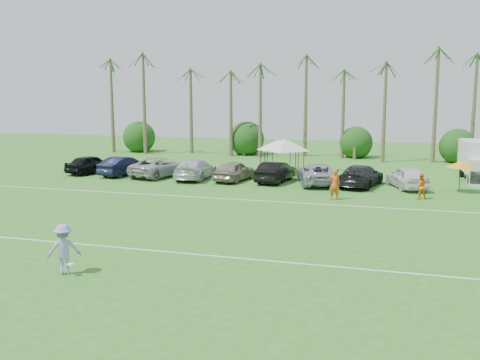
# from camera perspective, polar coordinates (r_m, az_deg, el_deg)

# --- Properties ---
(ground) EXTENTS (120.00, 120.00, 0.00)m
(ground) POSITION_cam_1_polar(r_m,az_deg,el_deg) (22.17, -11.71, -8.80)
(ground) COLOR #307121
(ground) RESTS_ON ground
(field_lines) EXTENTS (80.00, 12.10, 0.01)m
(field_lines) POSITION_cam_1_polar(r_m,az_deg,el_deg) (29.19, -4.34, -4.24)
(field_lines) COLOR white
(field_lines) RESTS_ON ground
(palm_tree_0) EXTENTS (2.40, 2.40, 8.90)m
(palm_tree_0) POSITION_cam_1_polar(r_m,az_deg,el_deg) (65.01, -13.46, 9.56)
(palm_tree_0) COLOR brown
(palm_tree_0) RESTS_ON ground
(palm_tree_1) EXTENTS (2.40, 2.40, 9.90)m
(palm_tree_1) POSITION_cam_1_polar(r_m,az_deg,el_deg) (62.72, -9.45, 10.51)
(palm_tree_1) COLOR brown
(palm_tree_1) RESTS_ON ground
(palm_tree_2) EXTENTS (2.40, 2.40, 10.90)m
(palm_tree_2) POSITION_cam_1_polar(r_m,az_deg,el_deg) (60.76, -5.13, 11.45)
(palm_tree_2) COLOR brown
(palm_tree_2) RESTS_ON ground
(palm_tree_3) EXTENTS (2.40, 2.40, 11.90)m
(palm_tree_3) POSITION_cam_1_polar(r_m,az_deg,el_deg) (59.46, -1.47, 12.35)
(palm_tree_3) COLOR brown
(palm_tree_3) RESTS_ON ground
(palm_tree_4) EXTENTS (2.40, 2.40, 8.90)m
(palm_tree_4) POSITION_cam_1_polar(r_m,az_deg,el_deg) (58.28, 2.35, 9.87)
(palm_tree_4) COLOR brown
(palm_tree_4) RESTS_ON ground
(palm_tree_5) EXTENTS (2.40, 2.40, 9.90)m
(palm_tree_5) POSITION_cam_1_polar(r_m,az_deg,el_deg) (57.47, 6.30, 10.71)
(palm_tree_5) COLOR brown
(palm_tree_5) RESTS_ON ground
(palm_tree_6) EXTENTS (2.40, 2.40, 10.90)m
(palm_tree_6) POSITION_cam_1_polar(r_m,az_deg,el_deg) (56.94, 10.36, 11.50)
(palm_tree_6) COLOR brown
(palm_tree_6) RESTS_ON ground
(palm_tree_7) EXTENTS (2.40, 2.40, 11.90)m
(palm_tree_7) POSITION_cam_1_polar(r_m,az_deg,el_deg) (56.70, 14.50, 12.23)
(palm_tree_7) COLOR brown
(palm_tree_7) RESTS_ON ground
(palm_tree_8) EXTENTS (2.40, 2.40, 8.90)m
(palm_tree_8) POSITION_cam_1_polar(r_m,az_deg,el_deg) (56.64, 19.52, 9.38)
(palm_tree_8) COLOR brown
(palm_tree_8) RESTS_ON ground
(bush_tree_0) EXTENTS (4.00, 4.00, 4.00)m
(bush_tree_0) POSITION_cam_1_polar(r_m,az_deg,el_deg) (64.67, -10.52, 4.62)
(bush_tree_0) COLOR brown
(bush_tree_0) RESTS_ON ground
(bush_tree_1) EXTENTS (4.00, 4.00, 4.00)m
(bush_tree_1) POSITION_cam_1_polar(r_m,az_deg,el_deg) (59.96, 0.68, 4.43)
(bush_tree_1) COLOR brown
(bush_tree_1) RESTS_ON ground
(bush_tree_2) EXTENTS (4.00, 4.00, 4.00)m
(bush_tree_2) POSITION_cam_1_polar(r_m,az_deg,el_deg) (57.92, 12.22, 4.05)
(bush_tree_2) COLOR brown
(bush_tree_2) RESTS_ON ground
(bush_tree_3) EXTENTS (4.00, 4.00, 4.00)m
(bush_tree_3) POSITION_cam_1_polar(r_m,az_deg,el_deg) (58.08, 22.13, 3.60)
(bush_tree_3) COLOR brown
(bush_tree_3) RESTS_ON ground
(sideline_player_a) EXTENTS (0.81, 0.63, 1.99)m
(sideline_player_a) POSITION_cam_1_polar(r_m,az_deg,el_deg) (34.96, 10.05, -0.47)
(sideline_player_a) COLOR #E15919
(sideline_player_a) RESTS_ON ground
(sideline_player_b) EXTENTS (0.95, 0.83, 1.67)m
(sideline_player_b) POSITION_cam_1_polar(r_m,az_deg,el_deg) (36.61, 18.69, -0.64)
(sideline_player_b) COLOR orange
(sideline_player_b) RESTS_ON ground
(box_truck) EXTENTS (2.55, 6.14, 3.12)m
(box_truck) POSITION_cam_1_polar(r_m,az_deg,el_deg) (45.73, 24.17, 1.97)
(box_truck) COLOR silver
(box_truck) RESTS_ON ground
(canopy_tent_left) EXTENTS (4.02, 4.02, 3.26)m
(canopy_tent_left) POSITION_cam_1_polar(r_m,az_deg,el_deg) (47.14, 4.15, 4.32)
(canopy_tent_left) COLOR black
(canopy_tent_left) RESTS_ON ground
(canopy_tent_right) EXTENTS (4.34, 4.34, 3.52)m
(canopy_tent_right) POSITION_cam_1_polar(r_m,az_deg,el_deg) (45.44, 4.82, 4.40)
(canopy_tent_right) COLOR black
(canopy_tent_right) RESTS_ON ground
(market_umbrella) EXTENTS (1.98, 1.98, 2.21)m
(market_umbrella) POSITION_cam_1_polar(r_m,az_deg,el_deg) (39.79, 22.48, 1.56)
(market_umbrella) COLOR black
(market_umbrella) RESTS_ON ground
(frisbee_player) EXTENTS (1.43, 1.33, 1.94)m
(frisbee_player) POSITION_cam_1_polar(r_m,az_deg,el_deg) (21.42, -18.30, -7.01)
(frisbee_player) COLOR #9A91CE
(frisbee_player) RESTS_ON ground
(parked_car_0) EXTENTS (3.08, 5.01, 1.59)m
(parked_car_0) POSITION_cam_1_polar(r_m,az_deg,el_deg) (47.67, -15.62, 1.64)
(parked_car_0) COLOR black
(parked_car_0) RESTS_ON ground
(parked_car_1) EXTENTS (2.64, 5.08, 1.59)m
(parked_car_1) POSITION_cam_1_polar(r_m,az_deg,el_deg) (45.87, -12.30, 1.49)
(parked_car_1) COLOR black
(parked_car_1) RESTS_ON ground
(parked_car_2) EXTENTS (4.01, 6.22, 1.59)m
(parked_car_2) POSITION_cam_1_polar(r_m,az_deg,el_deg) (44.60, -8.51, 1.38)
(parked_car_2) COLOR #A6A7A8
(parked_car_2) RESTS_ON ground
(parked_car_3) EXTENTS (2.33, 5.53, 1.59)m
(parked_car_3) POSITION_cam_1_polar(r_m,az_deg,el_deg) (43.03, -4.77, 1.17)
(parked_car_3) COLOR silver
(parked_car_3) RESTS_ON ground
(parked_car_4) EXTENTS (2.61, 4.92, 1.59)m
(parked_car_4) POSITION_cam_1_polar(r_m,az_deg,el_deg) (41.96, -0.63, 1.00)
(parked_car_4) COLOR gray
(parked_car_4) RESTS_ON ground
(parked_car_5) EXTENTS (2.31, 5.02, 1.59)m
(parked_car_5) POSITION_cam_1_polar(r_m,az_deg,el_deg) (41.46, 3.80, 0.88)
(parked_car_5) COLOR black
(parked_car_5) RESTS_ON ground
(parked_car_6) EXTENTS (4.14, 6.25, 1.59)m
(parked_car_6) POSITION_cam_1_polar(r_m,az_deg,el_deg) (40.75, 8.22, 0.66)
(parked_car_6) COLOR #9C9FAA
(parked_car_6) RESTS_ON ground
(parked_car_7) EXTENTS (3.40, 5.85, 1.59)m
(parked_car_7) POSITION_cam_1_polar(r_m,az_deg,el_deg) (40.46, 12.78, 0.46)
(parked_car_7) COLOR black
(parked_car_7) RESTS_ON ground
(parked_car_8) EXTENTS (3.36, 5.04, 1.59)m
(parked_car_8) POSITION_cam_1_polar(r_m,az_deg,el_deg) (40.48, 17.38, 0.27)
(parked_car_8) COLOR white
(parked_car_8) RESTS_ON ground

